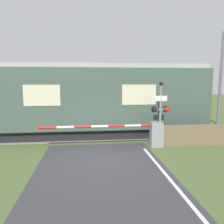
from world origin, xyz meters
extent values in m
plane|color=#4C6033|center=(0.00, 0.00, 0.00)|extent=(80.00, 80.00, 0.00)
cube|color=gray|center=(0.00, 4.08, 0.01)|extent=(36.00, 3.20, 0.03)
cube|color=#595451|center=(0.00, 3.36, 0.08)|extent=(36.00, 0.08, 0.10)
cube|color=#595451|center=(0.00, 4.80, 0.08)|extent=(36.00, 0.08, 0.10)
cube|color=black|center=(-2.78, 4.08, 0.30)|extent=(16.75, 2.68, 0.60)
cube|color=#42564C|center=(-2.78, 4.08, 2.26)|extent=(18.21, 3.16, 3.32)
cube|color=#ADA89E|center=(-2.78, 4.08, 4.04)|extent=(17.85, 2.90, 0.24)
cube|color=beige|center=(2.23, 2.49, 2.51)|extent=(1.82, 0.02, 1.06)
cube|color=beige|center=(-2.78, 2.49, 2.51)|extent=(1.82, 0.02, 1.06)
cube|color=gray|center=(2.88, 1.37, 0.61)|extent=(0.60, 0.44, 1.23)
cylinder|color=gray|center=(2.88, 1.37, 1.08)|extent=(0.16, 0.16, 0.18)
cylinder|color=red|center=(2.48, 1.37, 1.08)|extent=(0.80, 0.11, 0.11)
cylinder|color=white|center=(1.67, 1.37, 1.08)|extent=(0.80, 0.11, 0.11)
cylinder|color=red|center=(0.87, 1.37, 1.08)|extent=(0.80, 0.11, 0.11)
cylinder|color=white|center=(0.07, 1.37, 1.08)|extent=(0.80, 0.11, 0.11)
cylinder|color=red|center=(-0.74, 1.37, 1.08)|extent=(0.80, 0.11, 0.11)
cylinder|color=white|center=(-1.54, 1.37, 1.08)|extent=(0.80, 0.11, 0.11)
cylinder|color=red|center=(-2.34, 1.37, 1.08)|extent=(0.80, 0.11, 0.11)
cylinder|color=red|center=(-2.74, 1.37, 1.08)|extent=(0.20, 0.02, 0.20)
cylinder|color=gray|center=(3.03, 1.34, 1.50)|extent=(0.11, 0.11, 3.00)
cube|color=gray|center=(3.03, 1.34, 1.86)|extent=(0.69, 0.07, 0.07)
sphere|color=black|center=(2.74, 1.29, 1.86)|extent=(0.24, 0.24, 0.24)
sphere|color=red|center=(3.31, 1.29, 1.86)|extent=(0.24, 0.24, 0.24)
cylinder|color=black|center=(2.74, 1.40, 1.86)|extent=(0.30, 0.06, 0.30)
cylinder|color=black|center=(3.31, 1.40, 1.86)|extent=(0.30, 0.06, 0.30)
cube|color=white|center=(3.03, 1.30, 2.40)|extent=(0.60, 0.02, 0.26)
sphere|color=black|center=(3.03, 1.34, 3.10)|extent=(0.18, 0.18, 0.18)
cylinder|color=slate|center=(9.17, 6.24, 3.35)|extent=(0.20, 0.20, 6.70)
cube|color=#726047|center=(4.71, 1.20, 0.55)|extent=(4.19, 0.06, 1.10)
camera|label=1|loc=(-0.47, -8.83, 3.24)|focal=35.00mm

